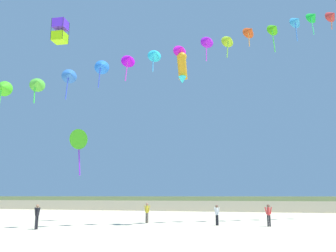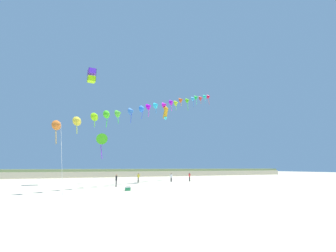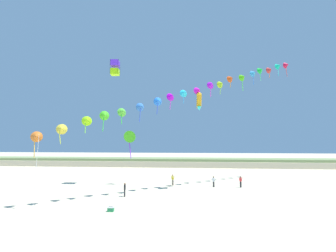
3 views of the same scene
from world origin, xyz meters
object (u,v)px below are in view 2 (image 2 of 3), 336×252
large_kite_mid_trail (166,113)px  beach_cooler (128,189)px  person_near_left (116,180)px  person_far_left (138,177)px  person_near_right (190,176)px  large_kite_low_lead (92,76)px  person_mid_center (171,177)px  large_kite_high_solo (102,139)px

large_kite_mid_trail → beach_cooler: size_ratio=4.52×
person_near_left → person_far_left: bearing=55.2°
person_near_right → large_kite_mid_trail: large_kite_mid_trail is taller
person_near_left → large_kite_low_lead: (-3.72, 6.68, 17.29)m
person_near_left → person_far_left: size_ratio=1.01×
beach_cooler → person_near_left: bearing=93.0°
person_near_right → person_near_left: bearing=-155.5°
large_kite_low_lead → person_near_left: bearing=-60.9°
person_mid_center → large_kite_mid_trail: bearing=-132.4°
large_kite_mid_trail → large_kite_high_solo: 12.10m
person_mid_center → beach_cooler: bearing=-131.3°
large_kite_high_solo → beach_cooler: size_ratio=7.61×
person_near_left → large_kite_mid_trail: bearing=26.3°
person_near_left → person_near_right: bearing=24.5°
person_near_left → person_near_right: size_ratio=1.03×
person_near_left → large_kite_low_lead: large_kite_low_lead is taller
person_far_left → beach_cooler: bearing=-110.5°
large_kite_high_solo → large_kite_low_lead: bearing=-160.5°
person_mid_center → beach_cooler: 16.81m
large_kite_mid_trail → large_kite_high_solo: bearing=164.6°
person_near_left → large_kite_high_solo: (-1.38, 7.51, 6.47)m
person_near_left → large_kite_mid_trail: large_kite_mid_trail is taller
person_near_left → person_near_right: (15.27, 6.97, -0.03)m
large_kite_mid_trail → large_kite_high_solo: (-10.63, 2.93, -4.99)m
person_mid_center → large_kite_mid_trail: large_kite_mid_trail is taller
person_far_left → large_kite_low_lead: 19.53m
person_near_right → person_mid_center: 3.90m
person_near_left → person_far_left: person_near_left is taller
large_kite_mid_trail → large_kite_high_solo: size_ratio=0.59×
person_near_left → person_near_right: 16.79m
large_kite_mid_trail → large_kite_high_solo: large_kite_mid_trail is taller
person_mid_center → person_far_left: person_far_left is taller
large_kite_low_lead → large_kite_high_solo: large_kite_low_lead is taller
person_near_left → person_near_right: person_near_left is taller
beach_cooler → large_kite_high_solo: bearing=97.2°
large_kite_high_solo → beach_cooler: (1.68, -13.24, -7.23)m
person_far_left → large_kite_high_solo: bearing=-179.0°
person_near_left → large_kite_high_solo: 10.01m
large_kite_low_lead → large_kite_high_solo: (2.34, 0.83, -10.82)m
person_near_right → beach_cooler: size_ratio=2.84×
person_near_left → person_mid_center: bearing=31.2°
large_kite_low_lead → person_far_left: bearing=6.0°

